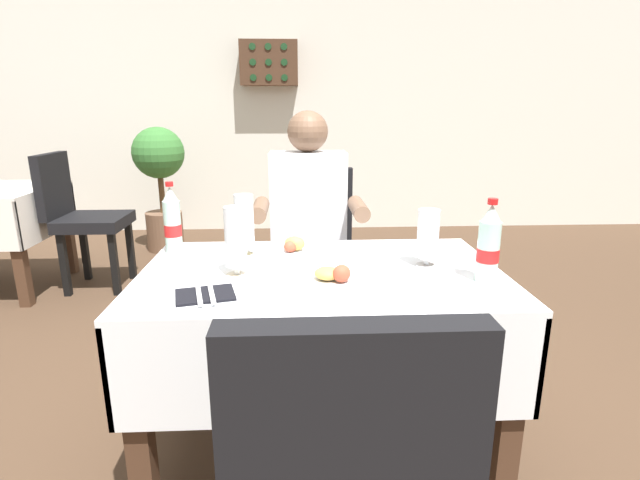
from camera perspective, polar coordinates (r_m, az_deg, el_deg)
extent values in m
cube|color=silver|center=(5.18, -1.85, 17.22)|extent=(11.00, 0.12, 2.87)
cube|color=white|center=(1.66, 0.17, -3.91)|extent=(1.23, 0.76, 0.02)
cube|color=white|center=(1.40, 1.00, -15.65)|extent=(1.23, 0.02, 0.32)
cube|color=white|center=(2.07, -0.38, -4.93)|extent=(1.23, 0.02, 0.32)
cube|color=white|center=(1.80, -19.78, -9.10)|extent=(0.02, 0.76, 0.32)
cube|color=white|center=(1.86, 19.46, -8.34)|extent=(0.02, 0.76, 0.32)
cube|color=#472D1E|center=(1.62, -20.63, -20.24)|extent=(0.07, 0.07, 0.71)
cube|color=#472D1E|center=(1.67, 21.37, -19.01)|extent=(0.07, 0.07, 0.71)
cube|color=#472D1E|center=(2.15, -15.52, -10.40)|extent=(0.07, 0.07, 0.71)
cube|color=#472D1E|center=(2.19, 14.58, -9.81)|extent=(0.07, 0.07, 0.71)
cube|color=black|center=(2.38, -0.69, -3.77)|extent=(0.44, 0.44, 0.08)
cube|color=black|center=(2.55, -0.92, 3.60)|extent=(0.42, 0.06, 0.44)
cube|color=black|center=(2.33, -4.78, -11.38)|extent=(0.04, 0.04, 0.45)
cube|color=black|center=(2.34, 3.73, -11.21)|extent=(0.04, 0.04, 0.45)
cube|color=black|center=(2.64, -4.54, -8.05)|extent=(0.04, 0.04, 0.45)
cube|color=black|center=(2.65, 2.90, -7.92)|extent=(0.04, 0.04, 0.45)
cube|color=black|center=(1.18, 2.08, -25.97)|extent=(0.44, 0.44, 0.08)
cube|color=black|center=(0.83, 3.86, -23.86)|extent=(0.42, 0.06, 0.44)
cylinder|color=#282D42|center=(2.30, -3.19, -11.72)|extent=(0.10, 0.10, 0.45)
cylinder|color=#282D42|center=(2.30, 0.88, -11.65)|extent=(0.10, 0.10, 0.45)
cube|color=#282D42|center=(2.34, -1.31, -3.64)|extent=(0.34, 0.36, 0.12)
cube|color=silver|center=(2.33, -1.41, 4.22)|extent=(0.36, 0.20, 0.50)
sphere|color=brown|center=(2.29, -1.47, 12.71)|extent=(0.19, 0.19, 0.19)
cylinder|color=brown|center=(2.11, -7.12, 3.59)|extent=(0.07, 0.26, 0.07)
cylinder|color=brown|center=(2.12, 4.57, 3.72)|extent=(0.07, 0.26, 0.07)
cube|color=white|center=(1.53, 2.43, -5.03)|extent=(0.23, 0.23, 0.01)
ellipsoid|color=gold|center=(1.53, 0.85, -3.96)|extent=(0.10, 0.10, 0.04)
ellipsoid|color=#C14C33|center=(1.51, 2.57, -3.98)|extent=(0.08, 0.08, 0.06)
cube|color=white|center=(1.85, -2.20, -1.38)|extent=(0.24, 0.24, 0.01)
ellipsoid|color=gold|center=(1.84, -3.02, -0.43)|extent=(0.09, 0.07, 0.06)
ellipsoid|color=#C14C33|center=(1.82, -3.49, -0.75)|extent=(0.07, 0.07, 0.04)
cylinder|color=white|center=(1.74, 12.43, -2.95)|extent=(0.07, 0.07, 0.01)
cylinder|color=white|center=(1.73, 12.47, -2.38)|extent=(0.02, 0.02, 0.03)
cylinder|color=white|center=(1.71, 12.66, 0.77)|extent=(0.08, 0.08, 0.17)
cylinder|color=black|center=(1.71, 12.61, -0.07)|extent=(0.07, 0.07, 0.12)
cylinder|color=white|center=(1.63, -9.78, -4.08)|extent=(0.07, 0.07, 0.01)
cylinder|color=white|center=(1.62, -9.81, -3.48)|extent=(0.02, 0.02, 0.03)
cylinder|color=white|center=(1.59, -9.99, 0.40)|extent=(0.07, 0.07, 0.20)
cylinder|color=#C68928|center=(1.60, -9.95, -0.49)|extent=(0.06, 0.06, 0.15)
cylinder|color=white|center=(1.84, -8.77, -1.73)|extent=(0.07, 0.07, 0.01)
cylinder|color=white|center=(1.84, -8.79, -1.19)|extent=(0.02, 0.02, 0.03)
cylinder|color=white|center=(1.81, -8.94, 2.26)|extent=(0.07, 0.07, 0.20)
cylinder|color=gold|center=(1.82, -8.86, 0.31)|extent=(0.07, 0.07, 0.07)
cylinder|color=silver|center=(1.90, -17.01, 1.42)|extent=(0.06, 0.06, 0.20)
cylinder|color=red|center=(1.90, -16.98, 1.12)|extent=(0.06, 0.06, 0.04)
cone|color=silver|center=(1.88, -17.31, 5.25)|extent=(0.06, 0.06, 0.05)
cylinder|color=red|center=(1.87, -17.40, 6.34)|extent=(0.03, 0.03, 0.02)
cylinder|color=silver|center=(1.62, 19.24, -1.34)|extent=(0.07, 0.07, 0.20)
cylinder|color=red|center=(1.62, 19.21, -1.67)|extent=(0.07, 0.07, 0.04)
cone|color=silver|center=(1.59, 19.64, 3.01)|extent=(0.06, 0.06, 0.05)
cylinder|color=red|center=(1.58, 19.76, 4.32)|extent=(0.03, 0.03, 0.02)
cube|color=black|center=(1.48, -13.42, -6.31)|extent=(0.20, 0.17, 0.01)
cube|color=silver|center=(1.47, -14.14, -6.11)|extent=(0.06, 0.19, 0.01)
cube|color=silver|center=(1.48, -12.74, -6.00)|extent=(0.06, 0.19, 0.01)
cube|color=white|center=(4.43, -32.08, 3.70)|extent=(0.86, 0.02, 0.32)
cube|color=white|center=(3.90, -29.40, 2.76)|extent=(0.02, 0.80, 0.32)
cube|color=#472D1E|center=(3.67, -32.01, -1.45)|extent=(0.07, 0.07, 0.71)
cube|color=#472D1E|center=(4.26, -27.71, 1.18)|extent=(0.07, 0.07, 0.71)
cube|color=black|center=(3.78, -25.10, 1.99)|extent=(0.44, 0.44, 0.08)
cube|color=black|center=(3.84, -29.01, 5.66)|extent=(0.06, 0.42, 0.44)
cube|color=black|center=(3.63, -23.12, -2.64)|extent=(0.04, 0.04, 0.45)
cube|color=black|center=(3.94, -21.47, -1.12)|extent=(0.04, 0.04, 0.45)
cube|color=black|center=(3.76, -27.98, -2.62)|extent=(0.04, 0.04, 0.45)
cube|color=black|center=(4.06, -26.02, -1.15)|extent=(0.04, 0.04, 0.45)
cylinder|color=brown|center=(4.66, -17.84, 1.04)|extent=(0.32, 0.32, 0.35)
cylinder|color=brown|center=(4.59, -18.20, 5.31)|extent=(0.05, 0.05, 0.35)
sphere|color=#387533|center=(4.55, -18.58, 9.75)|extent=(0.45, 0.45, 0.45)
cube|color=#472D1E|center=(5.04, -6.04, 20.07)|extent=(0.56, 0.20, 0.42)
cylinder|color=#193D1E|center=(5.00, -7.83, 18.45)|extent=(0.06, 0.14, 0.06)
cylinder|color=#193D1E|center=(4.99, -6.02, 18.51)|extent=(0.06, 0.14, 0.06)
cylinder|color=#193D1E|center=(4.99, -4.20, 18.55)|extent=(0.06, 0.14, 0.06)
cylinder|color=#193D1E|center=(5.01, -7.89, 20.05)|extent=(0.06, 0.14, 0.06)
cylinder|color=#193D1E|center=(5.00, -6.07, 20.11)|extent=(0.06, 0.14, 0.06)
cylinder|color=#193D1E|center=(5.00, -4.24, 20.16)|extent=(0.06, 0.14, 0.06)
cylinder|color=#193D1E|center=(5.02, -7.95, 21.64)|extent=(0.06, 0.14, 0.06)
cylinder|color=#193D1E|center=(5.02, -6.11, 21.70)|extent=(0.06, 0.14, 0.06)
cylinder|color=#193D1E|center=(5.01, -4.27, 21.75)|extent=(0.06, 0.14, 0.06)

